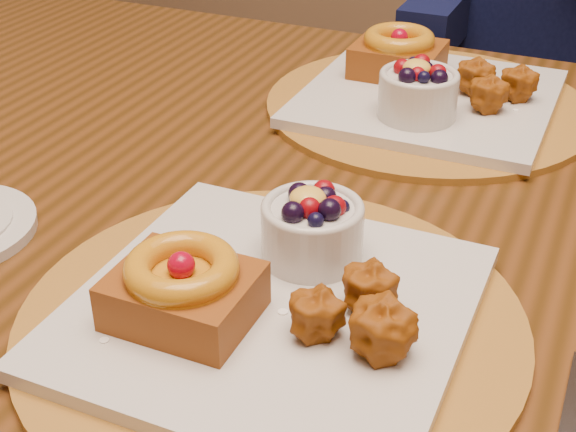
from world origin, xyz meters
name	(u,v)px	position (x,y,z in m)	size (l,w,h in m)	color
dining_table	(363,258)	(-0.09, 0.07, 0.68)	(1.60, 0.90, 0.76)	#3A220A
place_setting_near	(271,296)	(-0.09, -0.15, 0.78)	(0.38, 0.38, 0.08)	brown
place_setting_far	(426,91)	(-0.09, 0.29, 0.78)	(0.38, 0.38, 0.08)	brown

